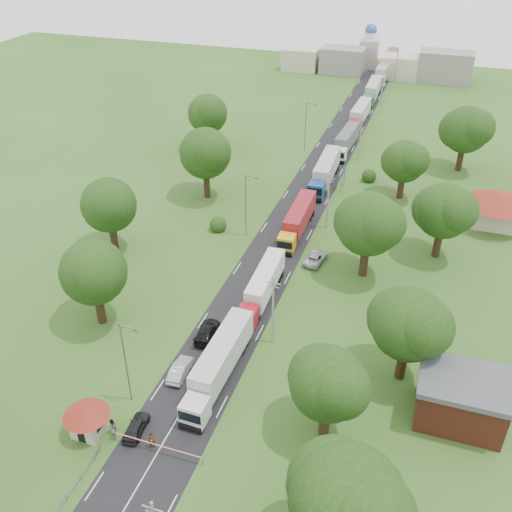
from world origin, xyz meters
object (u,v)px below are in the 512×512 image
at_px(guard_booth, 87,417).
at_px(car_lane_front, 136,427).
at_px(boom_barrier, 144,442).
at_px(truck_0, 219,363).
at_px(info_sign, 344,174).
at_px(car_lane_mid, 180,370).
at_px(pedestrian_near, 152,441).

distance_m(guard_booth, car_lane_front, 4.70).
xyz_separation_m(boom_barrier, car_lane_front, (-1.64, 1.50, -0.22)).
xyz_separation_m(boom_barrier, truck_0, (3.26, 10.70, 1.29)).
distance_m(boom_barrier, truck_0, 11.26).
bearing_deg(boom_barrier, car_lane_front, 137.60).
bearing_deg(guard_booth, info_sign, 78.32).
distance_m(guard_booth, car_lane_mid, 11.10).
distance_m(info_sign, car_lane_front, 59.12).
relative_size(guard_booth, truck_0, 0.30).
xyz_separation_m(truck_0, car_lane_mid, (-4.16, -0.87, -1.45)).
relative_size(info_sign, truck_0, 0.28).
height_order(guard_booth, car_lane_front, guard_booth).
bearing_deg(car_lane_mid, pedestrian_near, 96.05).
bearing_deg(car_lane_front, info_sign, -103.95).
bearing_deg(boom_barrier, truck_0, 73.08).
distance_m(car_lane_front, car_lane_mid, 8.37).
relative_size(boom_barrier, car_lane_front, 2.36).
distance_m(info_sign, car_lane_mid, 50.77).
distance_m(boom_barrier, info_sign, 60.39).
bearing_deg(car_lane_front, boom_barrier, 131.62).
xyz_separation_m(car_lane_front, pedestrian_near, (2.30, -1.18, 0.23)).
height_order(car_lane_front, pedestrian_near, pedestrian_near).
height_order(boom_barrier, guard_booth, guard_booth).
bearing_deg(boom_barrier, car_lane_mid, 95.25).
distance_m(info_sign, pedestrian_near, 60.01).
relative_size(truck_0, car_lane_mid, 3.35).
relative_size(guard_booth, car_lane_front, 1.12).
relative_size(truck_0, pedestrian_near, 8.26).
height_order(boom_barrier, car_lane_mid, car_lane_mid).
distance_m(boom_barrier, car_lane_mid, 9.88).
xyz_separation_m(info_sign, car_lane_front, (-8.20, -58.50, -2.34)).
bearing_deg(pedestrian_near, guard_booth, 154.81).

